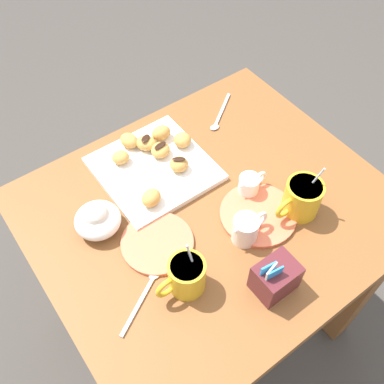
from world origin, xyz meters
TOP-DOWN VIEW (x-y plane):
  - ground_plane at (0.00, 0.00)m, footprint 8.00×8.00m
  - dining_table at (0.00, 0.00)m, footprint 0.85×0.74m
  - pastry_plate_square at (0.05, -0.18)m, footprint 0.28×0.28m
  - coffee_mug_mustard_left at (-0.17, 0.13)m, footprint 0.13×0.09m
  - coffee_mug_mustard_right at (0.17, 0.13)m, footprint 0.12×0.08m
  - cream_pitcher_white at (-0.01, 0.11)m, footprint 0.10×0.06m
  - sugar_caddy at (0.02, 0.24)m, footprint 0.09×0.07m
  - ice_cream_bowl at (0.25, -0.11)m, footprint 0.11×0.11m
  - chocolate_sauce_pitcher at (-0.10, 0.02)m, footprint 0.09×0.05m
  - saucer_coral_left at (-0.08, 0.09)m, footprint 0.19×0.19m
  - saucer_coral_right at (0.16, 0.01)m, footprint 0.17×0.17m
  - loose_spoon_near_saucer at (0.26, 0.10)m, footprint 0.15×0.09m
  - loose_spoon_by_plate at (-0.21, -0.24)m, footprint 0.14×0.10m
  - beignet_0 at (-0.06, -0.20)m, footprint 0.06×0.06m
  - beignet_1 at (0.03, -0.25)m, footprint 0.07×0.07m
  - chocolate_drizzle_1 at (0.03, -0.25)m, footprint 0.04×0.03m
  - beignet_2 at (0.12, -0.09)m, footprint 0.07×0.06m
  - beignet_3 at (-0.00, -0.14)m, footprint 0.06×0.06m
  - chocolate_drizzle_3 at (-0.00, -0.14)m, footprint 0.04×0.03m
  - beignet_4 at (0.01, -0.21)m, footprint 0.07×0.07m
  - chocolate_drizzle_4 at (0.01, -0.21)m, footprint 0.04×0.02m
  - beignet_5 at (0.11, -0.25)m, footprint 0.06×0.06m
  - beignet_6 at (0.06, -0.28)m, footprint 0.05×0.06m
  - beignet_7 at (-0.02, -0.26)m, footprint 0.06×0.04m

SIDE VIEW (x-z plane):
  - ground_plane at x=0.00m, z-range 0.00..0.00m
  - dining_table at x=0.00m, z-range 0.21..0.94m
  - loose_spoon_near_saucer at x=0.26m, z-range 0.73..0.74m
  - loose_spoon_by_plate at x=-0.21m, z-range 0.73..0.74m
  - saucer_coral_left at x=-0.08m, z-range 0.73..0.74m
  - saucer_coral_right at x=0.16m, z-range 0.73..0.74m
  - pastry_plate_square at x=0.05m, z-range 0.73..0.75m
  - chocolate_sauce_pitcher at x=-0.10m, z-range 0.74..0.79m
  - beignet_4 at x=0.01m, z-range 0.75..0.78m
  - beignet_5 at x=0.11m, z-range 0.75..0.78m
  - beignet_1 at x=0.03m, z-range 0.75..0.78m
  - beignet_6 at x=0.06m, z-range 0.75..0.78m
  - beignet_0 at x=-0.06m, z-range 0.75..0.78m
  - beignet_3 at x=0.00m, z-range 0.75..0.79m
  - ice_cream_bowl at x=0.25m, z-range 0.73..0.81m
  - beignet_2 at x=0.12m, z-range 0.75..0.79m
  - beignet_7 at x=-0.02m, z-range 0.75..0.79m
  - cream_pitcher_white at x=-0.01m, z-range 0.74..0.81m
  - sugar_caddy at x=0.02m, z-range 0.72..0.83m
  - coffee_mug_mustard_right at x=0.17m, z-range 0.71..0.85m
  - chocolate_drizzle_4 at x=0.01m, z-range 0.78..0.79m
  - chocolate_drizzle_1 at x=0.03m, z-range 0.78..0.79m
  - coffee_mug_mustard_left at x=-0.17m, z-range 0.71..0.86m
  - chocolate_drizzle_3 at x=0.00m, z-range 0.78..0.79m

